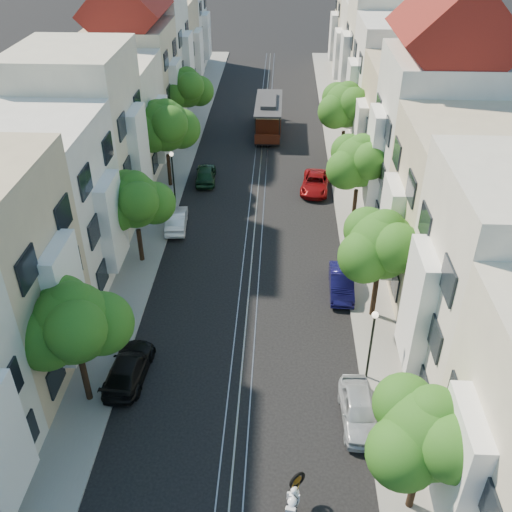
# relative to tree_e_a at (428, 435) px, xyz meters

# --- Properties ---
(ground) EXTENTS (200.00, 200.00, 0.00)m
(ground) POSITION_rel_tree_e_a_xyz_m (-7.26, 31.02, -4.40)
(ground) COLOR black
(ground) RESTS_ON ground
(sidewalk_east) EXTENTS (2.50, 80.00, 0.12)m
(sidewalk_east) POSITION_rel_tree_e_a_xyz_m (-0.01, 31.02, -4.34)
(sidewalk_east) COLOR gray
(sidewalk_east) RESTS_ON ground
(sidewalk_west) EXTENTS (2.50, 80.00, 0.12)m
(sidewalk_west) POSITION_rel_tree_e_a_xyz_m (-14.51, 31.02, -4.34)
(sidewalk_west) COLOR gray
(sidewalk_west) RESTS_ON ground
(rail_left) EXTENTS (0.06, 80.00, 0.02)m
(rail_left) POSITION_rel_tree_e_a_xyz_m (-7.81, 31.02, -4.39)
(rail_left) COLOR gray
(rail_left) RESTS_ON ground
(rail_slot) EXTENTS (0.06, 80.00, 0.02)m
(rail_slot) POSITION_rel_tree_e_a_xyz_m (-7.26, 31.02, -4.39)
(rail_slot) COLOR gray
(rail_slot) RESTS_ON ground
(rail_right) EXTENTS (0.06, 80.00, 0.02)m
(rail_right) POSITION_rel_tree_e_a_xyz_m (-6.71, 31.02, -4.39)
(rail_right) COLOR gray
(rail_right) RESTS_ON ground
(lane_line) EXTENTS (0.08, 80.00, 0.01)m
(lane_line) POSITION_rel_tree_e_a_xyz_m (-7.26, 31.02, -4.40)
(lane_line) COLOR tan
(lane_line) RESTS_ON ground
(townhouses_east) EXTENTS (7.75, 72.00, 12.00)m
(townhouses_east) POSITION_rel_tree_e_a_xyz_m (4.61, 30.94, 0.79)
(townhouses_east) COLOR beige
(townhouses_east) RESTS_ON ground
(townhouses_west) EXTENTS (7.75, 72.00, 11.76)m
(townhouses_west) POSITION_rel_tree_e_a_xyz_m (-19.13, 30.94, 0.68)
(townhouses_west) COLOR silver
(townhouses_west) RESTS_ON ground
(tree_e_a) EXTENTS (4.72, 3.87, 6.27)m
(tree_e_a) POSITION_rel_tree_e_a_xyz_m (0.00, 0.00, 0.00)
(tree_e_a) COLOR black
(tree_e_a) RESTS_ON ground
(tree_e_b) EXTENTS (4.93, 4.08, 6.68)m
(tree_e_b) POSITION_rel_tree_e_a_xyz_m (0.00, 12.00, 0.34)
(tree_e_b) COLOR black
(tree_e_b) RESTS_ON ground
(tree_e_c) EXTENTS (4.84, 3.99, 6.52)m
(tree_e_c) POSITION_rel_tree_e_a_xyz_m (0.00, 23.00, 0.20)
(tree_e_c) COLOR black
(tree_e_c) RESTS_ON ground
(tree_e_d) EXTENTS (5.01, 4.16, 6.85)m
(tree_e_d) POSITION_rel_tree_e_a_xyz_m (0.00, 34.00, 0.47)
(tree_e_d) COLOR black
(tree_e_d) RESTS_ON ground
(tree_w_a) EXTENTS (4.93, 4.08, 6.68)m
(tree_w_a) POSITION_rel_tree_e_a_xyz_m (-14.40, 5.00, 0.34)
(tree_w_a) COLOR black
(tree_w_a) RESTS_ON ground
(tree_w_b) EXTENTS (4.72, 3.87, 6.27)m
(tree_w_b) POSITION_rel_tree_e_a_xyz_m (-14.40, 17.00, 0.00)
(tree_w_b) COLOR black
(tree_w_b) RESTS_ON ground
(tree_w_c) EXTENTS (5.13, 4.28, 7.09)m
(tree_w_c) POSITION_rel_tree_e_a_xyz_m (-14.40, 28.00, 0.67)
(tree_w_c) COLOR black
(tree_w_c) RESTS_ON ground
(tree_w_d) EXTENTS (4.84, 3.99, 6.52)m
(tree_w_d) POSITION_rel_tree_e_a_xyz_m (-14.40, 39.00, 0.20)
(tree_w_d) COLOR black
(tree_w_d) RESTS_ON ground
(lamp_east) EXTENTS (0.32, 0.32, 4.16)m
(lamp_east) POSITION_rel_tree_e_a_xyz_m (-0.96, 7.02, -1.55)
(lamp_east) COLOR black
(lamp_east) RESTS_ON ground
(lamp_west) EXTENTS (0.32, 0.32, 4.16)m
(lamp_west) POSITION_rel_tree_e_a_xyz_m (-13.56, 25.02, -1.55)
(lamp_west) COLOR black
(lamp_west) RESTS_ON ground
(sportbike_rider) EXTENTS (0.83, 1.91, 1.70)m
(sportbike_rider) POSITION_rel_tree_e_a_xyz_m (-4.73, -0.55, -3.49)
(sportbike_rider) COLOR black
(sportbike_rider) RESTS_ON ground
(cable_car) EXTENTS (2.58, 8.12, 3.12)m
(cable_car) POSITION_rel_tree_e_a_xyz_m (-6.76, 40.17, -2.55)
(cable_car) COLOR black
(cable_car) RESTS_ON ground
(parked_car_e_near) EXTENTS (1.76, 4.09, 1.38)m
(parked_car_e_near) POSITION_rel_tree_e_a_xyz_m (-1.66, 4.33, -3.71)
(parked_car_e_near) COLOR #B4BAC1
(parked_car_e_near) RESTS_ON ground
(parked_car_e_mid) EXTENTS (1.50, 4.02, 1.31)m
(parked_car_e_mid) POSITION_rel_tree_e_a_xyz_m (-1.66, 14.26, -3.74)
(parked_car_e_mid) COLOR #0D0B39
(parked_car_e_mid) RESTS_ON ground
(parked_car_e_far) EXTENTS (2.70, 4.84, 1.28)m
(parked_car_e_far) POSITION_rel_tree_e_a_xyz_m (-2.66, 27.80, -3.76)
(parked_car_e_far) COLOR maroon
(parked_car_e_far) RESTS_ON ground
(parked_car_w_near) EXTENTS (2.09, 4.58, 1.30)m
(parked_car_w_near) POSITION_rel_tree_e_a_xyz_m (-12.86, 6.59, -3.75)
(parked_car_w_near) COLOR black
(parked_car_w_near) RESTS_ON ground
(parked_car_w_mid) EXTENTS (1.71, 4.05, 1.30)m
(parked_car_w_mid) POSITION_rel_tree_e_a_xyz_m (-12.86, 21.41, -3.75)
(parked_car_w_mid) COLOR white
(parked_car_w_mid) RESTS_ON ground
(parked_car_w_far) EXTENTS (1.90, 4.14, 1.37)m
(parked_car_w_far) POSITION_rel_tree_e_a_xyz_m (-11.66, 29.01, -3.71)
(parked_car_w_far) COLOR #14331C
(parked_car_w_far) RESTS_ON ground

